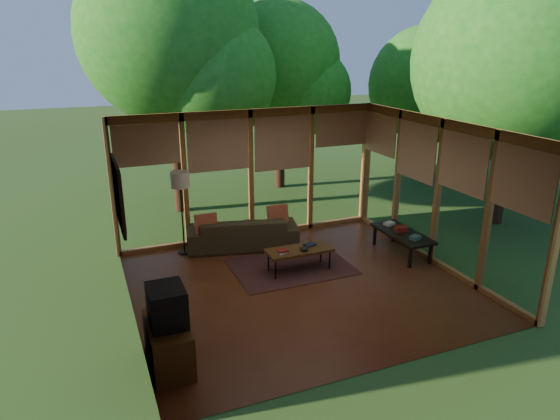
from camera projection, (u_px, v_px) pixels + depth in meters
name	position (u px, v px, depth m)	size (l,w,h in m)	color
floor	(300.00, 285.00, 8.56)	(5.50, 5.50, 0.00)	brown
ceiling	(302.00, 128.00, 7.70)	(5.50, 5.50, 0.00)	white
wall_left	(126.00, 234.00, 7.15)	(0.04, 5.00, 2.70)	beige
wall_front	(387.00, 274.00, 5.93)	(5.50, 0.04, 2.70)	beige
window_wall_back	(251.00, 175.00, 10.32)	(5.50, 0.12, 2.70)	#9C6430
window_wall_right	(438.00, 193.00, 9.11)	(0.12, 5.00, 2.70)	#9C6430
exterior_lawn	(408.00, 155.00, 18.44)	(40.00, 40.00, 0.00)	#2C4E1D
tree_nw	(169.00, 34.00, 11.14)	(4.07, 4.07, 6.17)	#351C13
tree_ne	(279.00, 63.00, 13.42)	(3.31, 3.31, 5.09)	#351C13
tree_se	(514.00, 61.00, 10.40)	(4.26, 4.26, 5.73)	#351C13
tree_far	(427.00, 85.00, 14.46)	(3.39, 3.39, 4.48)	#351C13
rug	(291.00, 267.00, 9.26)	(2.15, 1.53, 0.01)	brown
sofa	(242.00, 232.00, 10.08)	(2.21, 0.86, 0.64)	#3E341F
pillow_left	(206.00, 225.00, 9.68)	(0.42, 0.14, 0.42)	maroon
pillow_right	(278.00, 216.00, 10.22)	(0.42, 0.14, 0.42)	maroon
ct_book_lower	(282.00, 252.00, 8.81)	(0.19, 0.15, 0.03)	beige
ct_book_upper	(282.00, 251.00, 8.80)	(0.19, 0.15, 0.03)	maroon
ct_book_side	(310.00, 245.00, 9.14)	(0.21, 0.15, 0.03)	black
ct_bowl	(304.00, 249.00, 8.90)	(0.16, 0.16, 0.07)	black
media_cabinet	(168.00, 344.00, 6.38)	(0.50, 1.00, 0.60)	#563417
television	(167.00, 306.00, 6.21)	(0.45, 0.55, 0.50)	black
console_book_a	(415.00, 238.00, 9.33)	(0.20, 0.14, 0.07)	#315750
console_book_b	(401.00, 229.00, 9.72)	(0.22, 0.16, 0.10)	maroon
console_book_c	(389.00, 224.00, 10.08)	(0.20, 0.15, 0.06)	beige
floor_lamp	(180.00, 184.00, 9.45)	(0.36, 0.36, 1.65)	black
coffee_table	(299.00, 251.00, 9.00)	(1.20, 0.50, 0.43)	#563417
side_console	(402.00, 234.00, 9.70)	(0.60, 1.40, 0.46)	black
wall_painting	(118.00, 194.00, 8.32)	(0.06, 1.35, 1.15)	black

